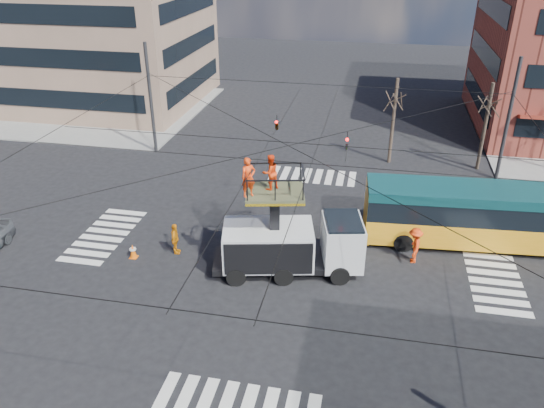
{
  "coord_description": "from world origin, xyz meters",
  "views": [
    {
      "loc": [
        3.8,
        -22.44,
        14.55
      ],
      "look_at": [
        -0.98,
        1.09,
        2.25
      ],
      "focal_mm": 35.0,
      "sensor_mm": 36.0,
      "label": 1
    }
  ],
  "objects": [
    {
      "name": "tree_a",
      "position": [
        5.0,
        13.5,
        4.63
      ],
      "size": [
        2.0,
        2.0,
        6.0
      ],
      "color": "#382B21",
      "rests_on": "ground"
    },
    {
      "name": "worker_ground",
      "position": [
        -5.55,
        -0.94,
        0.83
      ],
      "size": [
        0.55,
        1.02,
        1.66
      ],
      "primitive_type": "imported",
      "rotation": [
        0.0,
        0.0,
        1.73
      ],
      "color": "orange",
      "rests_on": "ground"
    },
    {
      "name": "city_bus",
      "position": [
        10.21,
        3.08,
        1.73
      ],
      "size": [
        13.23,
        3.56,
        3.2
      ],
      "rotation": [
        0.0,
        0.0,
        0.07
      ],
      "color": "orange",
      "rests_on": "ground"
    },
    {
      "name": "flagger",
      "position": [
        6.24,
        0.64,
        0.94
      ],
      "size": [
        0.73,
        1.23,
        1.87
      ],
      "primitive_type": "imported",
      "rotation": [
        0.0,
        0.0,
        -1.6
      ],
      "color": "red",
      "rests_on": "ground"
    },
    {
      "name": "overhead_network",
      "position": [
        -0.07,
        0.4,
        4.29
      ],
      "size": [
        24.24,
        24.24,
        8.0
      ],
      "color": "#2D2D30",
      "rests_on": "ground"
    },
    {
      "name": "sidewalk_nw",
      "position": [
        -21.0,
        21.0,
        0.06
      ],
      "size": [
        18.0,
        18.0,
        0.12
      ],
      "primitive_type": "cube",
      "color": "slate",
      "rests_on": "ground"
    },
    {
      "name": "traffic_cone",
      "position": [
        -7.5,
        -1.77,
        0.38
      ],
      "size": [
        0.36,
        0.36,
        0.76
      ],
      "primitive_type": "cone",
      "color": "#FF660A",
      "rests_on": "ground"
    },
    {
      "name": "crosswalks",
      "position": [
        0.0,
        0.0,
        0.01
      ],
      "size": [
        22.4,
        22.4,
        0.02
      ],
      "primitive_type": null,
      "color": "silver",
      "rests_on": "ground"
    },
    {
      "name": "tree_b",
      "position": [
        11.0,
        13.5,
        4.63
      ],
      "size": [
        2.0,
        2.0,
        6.0
      ],
      "color": "#382B21",
      "rests_on": "ground"
    },
    {
      "name": "utility_truck",
      "position": [
        0.44,
        -1.29,
        2.0
      ],
      "size": [
        7.33,
        3.83,
        6.05
      ],
      "rotation": [
        0.0,
        0.0,
        0.22
      ],
      "color": "black",
      "rests_on": "ground"
    },
    {
      "name": "ground",
      "position": [
        0.0,
        0.0,
        0.0
      ],
      "size": [
        120.0,
        120.0,
        0.0
      ],
      "primitive_type": "plane",
      "color": "black",
      "rests_on": "ground"
    }
  ]
}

